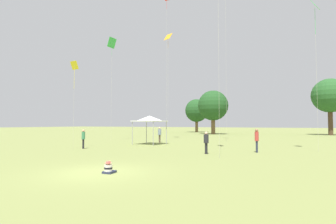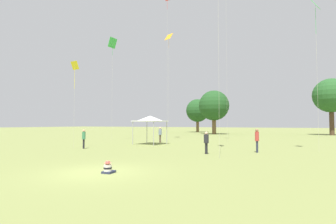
# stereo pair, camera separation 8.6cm
# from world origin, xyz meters

# --- Properties ---
(ground_plane) EXTENTS (300.00, 300.00, 0.00)m
(ground_plane) POSITION_xyz_m (0.00, 0.00, 0.00)
(ground_plane) COLOR olive
(seated_toddler) EXTENTS (0.50, 0.59, 0.55)m
(seated_toddler) POSITION_xyz_m (0.58, 0.02, 0.21)
(seated_toddler) COLOR #282D47
(seated_toddler) RESTS_ON ground
(person_standing_2) EXTENTS (0.50, 0.50, 1.62)m
(person_standing_2) POSITION_xyz_m (2.09, 9.13, 0.96)
(person_standing_2) COLOR black
(person_standing_2) RESTS_ON ground
(person_standing_4) EXTENTS (0.47, 0.47, 1.83)m
(person_standing_4) POSITION_xyz_m (-6.46, 17.78, 1.09)
(person_standing_4) COLOR brown
(person_standing_4) RESTS_ON ground
(person_standing_5) EXTENTS (0.39, 0.39, 1.81)m
(person_standing_5) POSITION_xyz_m (5.26, 11.75, 1.12)
(person_standing_5) COLOR #282D42
(person_standing_5) RESTS_ON ground
(person_standing_6) EXTENTS (0.41, 0.41, 1.69)m
(person_standing_6) POSITION_xyz_m (-8.92, 8.13, 1.03)
(person_standing_6) COLOR black
(person_standing_6) RESTS_ON ground
(canopy_tent) EXTENTS (3.05, 3.05, 3.05)m
(canopy_tent) POSITION_xyz_m (-6.08, 14.84, 2.73)
(canopy_tent) COLOR white
(canopy_tent) RESTS_ON ground
(kite_1) EXTENTS (0.75, 0.99, 12.08)m
(kite_1) POSITION_xyz_m (9.50, 14.27, 11.17)
(kite_1) COLOR green
(kite_1) RESTS_ON ground
(kite_2) EXTENTS (0.74, 0.44, 18.47)m
(kite_2) POSITION_xyz_m (-6.46, 19.59, 16.55)
(kite_2) COLOR red
(kite_2) RESTS_ON ground
(kite_3) EXTENTS (0.55, 1.33, 13.46)m
(kite_3) POSITION_xyz_m (-13.59, 17.74, 12.55)
(kite_3) COLOR green
(kite_3) RESTS_ON ground
(kite_4) EXTENTS (1.29, 1.00, 15.06)m
(kite_4) POSITION_xyz_m (-8.24, 23.55, 14.11)
(kite_4) COLOR orange
(kite_4) RESTS_ON ground
(kite_5) EXTENTS (0.78, 0.35, 7.82)m
(kite_5) POSITION_xyz_m (-9.80, 7.81, 7.14)
(kite_5) COLOR yellow
(kite_5) RESTS_ON ground
(distant_tree_0) EXTENTS (6.35, 6.35, 9.24)m
(distant_tree_0) POSITION_xyz_m (-8.00, 44.32, 6.02)
(distant_tree_0) COLOR brown
(distant_tree_0) RESTS_ON ground
(distant_tree_1) EXTENTS (6.58, 6.58, 10.96)m
(distant_tree_1) POSITION_xyz_m (13.62, 49.83, 7.61)
(distant_tree_1) COLOR #473323
(distant_tree_1) RESTS_ON ground
(distant_tree_2) EXTENTS (5.98, 5.98, 8.66)m
(distant_tree_2) POSITION_xyz_m (-15.75, 55.26, 5.63)
(distant_tree_2) COLOR brown
(distant_tree_2) RESTS_ON ground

